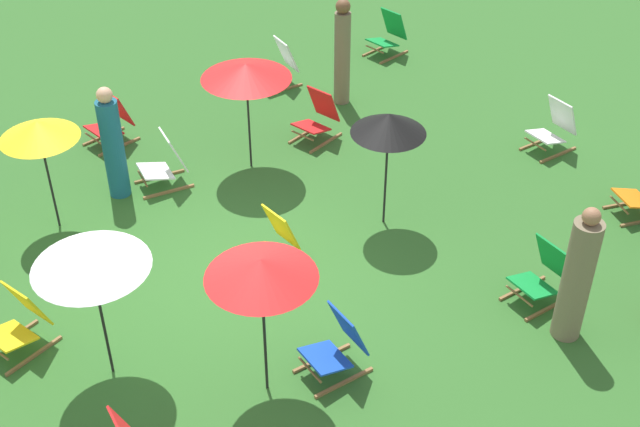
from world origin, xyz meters
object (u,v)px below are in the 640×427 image
(deckchair_2, at_px, (388,35))
(deckchair_4, at_px, (554,128))
(deckchair_1, at_px, (543,275))
(umbrella_3, at_px, (38,130))
(deckchair_13, at_px, (20,322))
(umbrella_0, at_px, (261,269))
(deckchair_8, at_px, (165,163))
(person_1, at_px, (113,145))
(deckchair_10, at_px, (111,121))
(umbrella_1, at_px, (389,124))
(person_2, at_px, (342,53))
(deckchair_15, at_px, (337,346))
(deckchair_12, at_px, (272,243))
(umbrella_4, at_px, (90,256))
(deckchair_0, at_px, (279,65))
(deckchair_9, at_px, (317,117))
(person_4, at_px, (577,278))
(umbrella_2, at_px, (246,71))

(deckchair_2, bearing_deg, deckchair_4, -9.31)
(deckchair_1, xyz_separation_m, umbrella_3, (-4.74, -4.30, 1.14))
(deckchair_13, xyz_separation_m, umbrella_0, (2.11, 1.95, 1.31))
(deckchair_8, bearing_deg, person_1, -96.12)
(umbrella_0, bearing_deg, deckchair_2, 133.01)
(deckchair_10, bearing_deg, umbrella_1, 18.04)
(deckchair_1, height_order, person_2, person_2)
(umbrella_3, height_order, person_1, person_1)
(umbrella_3, bearing_deg, umbrella_1, 56.63)
(deckchair_13, bearing_deg, deckchair_15, 31.69)
(deckchair_13, bearing_deg, deckchair_8, 108.42)
(deckchair_12, bearing_deg, person_2, 127.35)
(deckchair_2, xyz_separation_m, deckchair_13, (3.68, -8.14, 0.00))
(umbrella_1, bearing_deg, deckchair_4, 90.51)
(deckchair_1, height_order, umbrella_4, umbrella_4)
(umbrella_0, bearing_deg, deckchair_12, 146.19)
(deckchair_12, relative_size, umbrella_4, 0.47)
(deckchair_15, bearing_deg, deckchair_0, 154.06)
(deckchair_9, bearing_deg, deckchair_0, 150.79)
(umbrella_0, bearing_deg, deckchair_1, 79.62)
(deckchair_4, height_order, umbrella_0, umbrella_0)
(umbrella_3, bearing_deg, umbrella_4, -9.43)
(deckchair_9, relative_size, umbrella_3, 0.53)
(umbrella_4, bearing_deg, deckchair_0, 132.29)
(umbrella_1, relative_size, person_4, 0.95)
(deckchair_13, relative_size, umbrella_3, 0.53)
(deckchair_8, relative_size, deckchair_13, 0.96)
(deckchair_0, bearing_deg, umbrella_3, -65.42)
(deckchair_4, xyz_separation_m, deckchair_15, (1.91, -5.42, 0.00))
(deckchair_2, xyz_separation_m, deckchair_15, (6.00, -5.42, 0.00))
(deckchair_1, height_order, deckchair_2, same)
(deckchair_4, height_order, deckchair_15, same)
(deckchair_2, bearing_deg, deckchair_1, -32.02)
(deckchair_0, distance_m, deckchair_8, 3.45)
(deckchair_1, distance_m, umbrella_1, 2.66)
(deckchair_8, distance_m, deckchair_12, 2.47)
(umbrella_4, bearing_deg, person_4, 62.13)
(deckchair_8, xyz_separation_m, umbrella_2, (0.27, 1.25, 1.21))
(deckchair_4, height_order, deckchair_13, same)
(deckchair_15, bearing_deg, deckchair_13, -129.39)
(deckchair_15, bearing_deg, deckchair_2, 138.93)
(deckchair_8, height_order, umbrella_1, umbrella_1)
(umbrella_0, relative_size, umbrella_1, 1.06)
(deckchair_4, bearing_deg, umbrella_4, -85.06)
(deckchair_9, distance_m, deckchair_15, 4.97)
(deckchair_4, bearing_deg, deckchair_2, -179.10)
(deckchair_2, distance_m, umbrella_4, 8.87)
(deckchair_13, relative_size, umbrella_4, 0.49)
(umbrella_1, bearing_deg, umbrella_4, -83.34)
(deckchair_10, relative_size, umbrella_2, 0.49)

